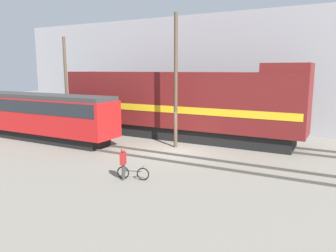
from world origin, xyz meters
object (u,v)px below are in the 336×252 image
Objects in this scene: freight_locomotive at (176,104)px; utility_pole_center at (176,82)px; streetcar at (43,114)px; person at (123,161)px; bicycle at (133,173)px; utility_pole_left at (66,86)px.

freight_locomotive is 2.15× the size of utility_pole_center.
utility_pole_center is (1.36, -2.78, 1.82)m from freight_locomotive.
streetcar is 11.74m from person.
person is (-0.39, -0.26, 0.64)m from bicycle.
freight_locomotive is at bearing 105.00° from bicycle.
utility_pole_center is at bearing 96.90° from person.
streetcar is 7.88× the size of bicycle.
freight_locomotive is 10.51m from person.
bicycle is at bearing -21.05° from streetcar.
person is 0.20× the size of utility_pole_left.
streetcar is 10.57m from utility_pole_center.
person is at bearing -77.46° from freight_locomotive.
bicycle is (11.16, -4.30, -1.69)m from streetcar.
utility_pole_left reaches higher than bicycle.
bicycle is 0.18× the size of utility_pole_center.
freight_locomotive is 1.52× the size of streetcar.
freight_locomotive is at bearing 116.10° from utility_pole_center.
utility_pole_center is at bearing 100.24° from bicycle.
utility_pole_center reaches higher than utility_pole_left.
utility_pole_center is (-1.28, 7.08, 4.20)m from bicycle.
bicycle is at bearing -31.75° from utility_pole_left.
streetcar is 3.41m from utility_pole_left.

